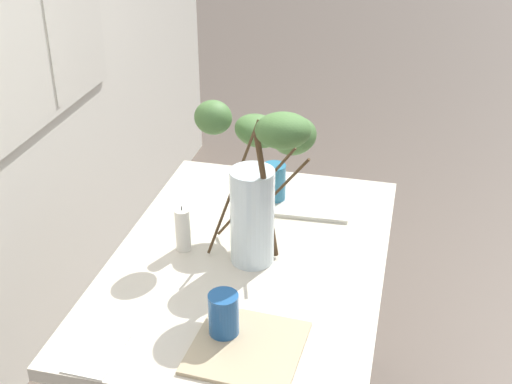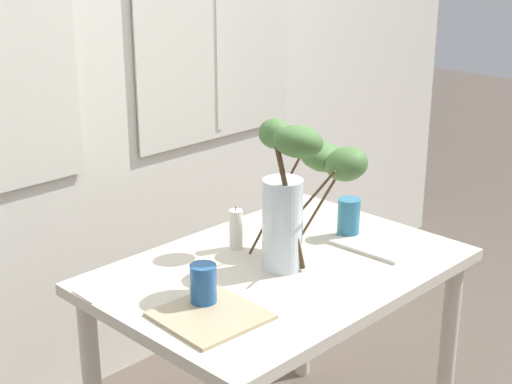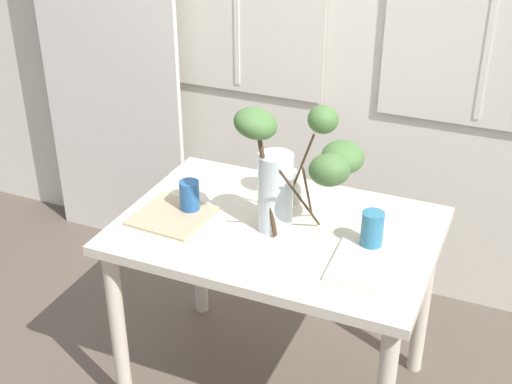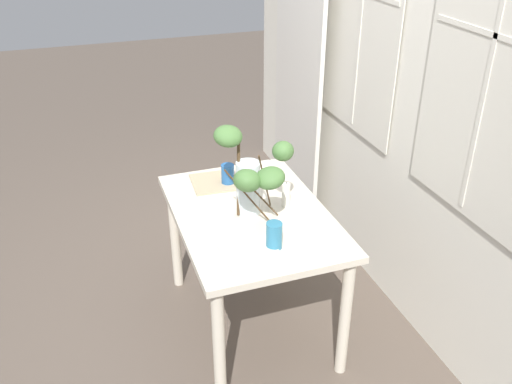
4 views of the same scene
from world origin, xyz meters
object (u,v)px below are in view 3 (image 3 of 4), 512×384
Objects in this scene: drinking_glass_blue_left at (190,196)px; plate_square_left at (173,216)px; vase_with_branches at (294,170)px; dining_table at (277,251)px; plate_square_right at (371,266)px; drinking_glass_blue_right at (372,230)px; pillar_candle at (297,186)px.

drinking_glass_blue_left is 0.09m from plate_square_left.
drinking_glass_blue_left is at bearing -179.45° from vase_with_branches.
plate_square_right is at bearing -17.82° from dining_table.
plate_square_left is (-0.44, -0.07, -0.24)m from vase_with_branches.
vase_with_branches is 1.91× the size of plate_square_left.
drinking_glass_blue_right is 0.51× the size of plate_square_right.
drinking_glass_blue_left is at bearing -175.96° from dining_table.
pillar_candle is (-0.00, 0.19, 0.17)m from dining_table.
drinking_glass_blue_left reaches higher than plate_square_left.
plate_square_right is (0.71, -0.10, -0.05)m from drinking_glass_blue_left.
dining_table is 0.41m from plate_square_right.
plate_square_right is (0.37, -0.12, 0.11)m from dining_table.
pillar_candle is at bearing 32.97° from drinking_glass_blue_left.
vase_with_branches is 1.93× the size of plate_square_right.
plate_square_left is at bearing -170.81° from vase_with_branches.
dining_table is 0.36m from vase_with_branches.
drinking_glass_blue_left is 0.47× the size of plate_square_right.
dining_table is 0.40m from plate_square_left.
drinking_glass_blue_right reaches higher than dining_table.
drinking_glass_blue_left reaches higher than dining_table.
vase_with_branches is at bearing 162.07° from plate_square_right.
dining_table is 7.77× the size of pillar_candle.
plate_square_left reaches higher than dining_table.
plate_square_left is 1.80× the size of pillar_candle.
drinking_glass_blue_right is (0.68, 0.02, 0.01)m from drinking_glass_blue_left.
dining_table is at bearing 4.04° from drinking_glass_blue_left.
plate_square_right is at bearing -73.99° from drinking_glass_blue_right.
plate_square_right is (0.75, -0.03, 0.00)m from plate_square_left.
dining_table is at bearing -89.95° from pillar_candle.
drinking_glass_blue_right is 0.14m from plate_square_right.
drinking_glass_blue_left is 0.72m from plate_square_right.
drinking_glass_blue_left is 0.68m from drinking_glass_blue_right.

